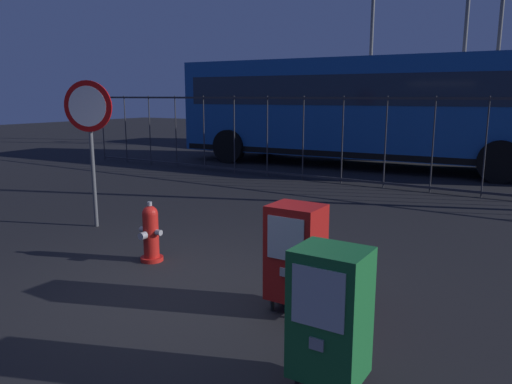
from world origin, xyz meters
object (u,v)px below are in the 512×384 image
stop_sign (89,123)px  street_light_near_right (500,35)px  newspaper_box_secondary (330,313)px  street_light_far_left (467,12)px  fire_hydrant (151,233)px  street_light_far_right (372,20)px  newspaper_box_primary (296,252)px  bus_far (406,104)px  bus_near (362,106)px

stop_sign → street_light_near_right: (3.72, 15.29, 2.56)m
newspaper_box_secondary → street_light_far_left: (-2.11, 16.44, 4.32)m
fire_hydrant → street_light_near_right: 16.57m
street_light_far_right → newspaper_box_primary: bearing=-72.8°
fire_hydrant → bus_far: (-0.87, 14.22, 1.36)m
stop_sign → street_light_far_right: bearing=93.3°
street_light_far_left → stop_sign: bearing=-100.8°
bus_near → street_light_far_right: street_light_far_right is taller
newspaper_box_primary → newspaper_box_secondary: size_ratio=1.00×
bus_far → bus_near: bearing=-85.2°
fire_hydrant → newspaper_box_secondary: newspaper_box_secondary is taller
newspaper_box_primary → street_light_far_left: size_ratio=0.12×
stop_sign → bus_far: 13.53m
bus_near → newspaper_box_secondary: bearing=-74.5°
fire_hydrant → bus_near: 9.47m
newspaper_box_secondary → street_light_near_right: bearing=93.7°
bus_far → street_light_near_right: size_ratio=1.48×
fire_hydrant → street_light_near_right: bearing=83.5°
fire_hydrant → bus_far: bus_far is taller
newspaper_box_primary → street_light_near_right: (-0.31, 16.32, 3.59)m
stop_sign → street_light_near_right: bearing=76.3°
newspaper_box_secondary → street_light_far_right: (-5.69, 16.86, 4.37)m
bus_near → bus_far: size_ratio=1.00×
fire_hydrant → street_light_far_left: street_light_far_left is taller
newspaper_box_primary → bus_near: bus_near is taller
newspaper_box_primary → street_light_far_right: (-4.89, 15.82, 4.37)m
bus_near → stop_sign: bearing=-101.0°
newspaper_box_secondary → stop_sign: stop_sign is taller
stop_sign → bus_far: bus_far is taller
fire_hydrant → newspaper_box_secondary: (2.95, -1.35, 0.22)m
newspaper_box_secondary → newspaper_box_primary: bearing=127.6°
fire_hydrant → street_light_far_right: 16.41m
stop_sign → street_light_near_right: size_ratio=0.31×
fire_hydrant → newspaper_box_primary: (2.15, -0.31, 0.22)m
stop_sign → bus_far: size_ratio=0.21×
newspaper_box_secondary → street_light_near_right: 17.76m
newspaper_box_primary → street_light_far_left: street_light_far_left is taller
street_light_near_right → street_light_far_right: bearing=-173.8°
newspaper_box_secondary → stop_sign: size_ratio=0.46×
newspaper_box_secondary → street_light_near_right: (-1.11, 17.36, 3.59)m
fire_hydrant → bus_near: bus_near is taller
newspaper_box_primary → bus_far: bus_far is taller
bus_near → street_light_far_left: street_light_far_left is taller
bus_near → newspaper_box_primary: bearing=-76.8°
newspaper_box_primary → street_light_far_left: (-1.31, 15.40, 4.32)m
newspaper_box_secondary → bus_near: bearing=109.2°
bus_far → street_light_far_right: street_light_far_right is taller
fire_hydrant → bus_far: 14.31m
street_light_far_right → street_light_near_right: bearing=6.2°
street_light_far_left → street_light_far_right: (-3.59, 0.43, 0.05)m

